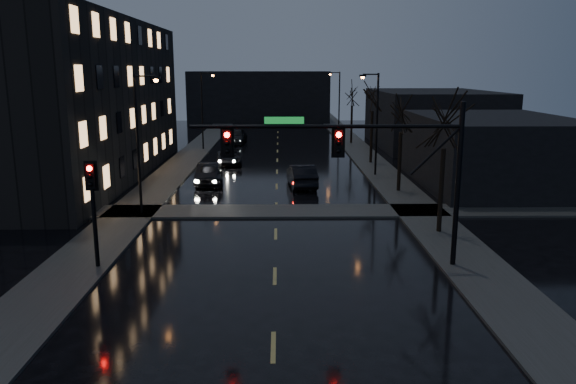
{
  "coord_description": "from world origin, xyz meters",
  "views": [
    {
      "loc": [
        0.21,
        -13.65,
        8.24
      ],
      "look_at": [
        0.56,
        9.44,
        3.2
      ],
      "focal_mm": 35.0,
      "sensor_mm": 36.0,
      "label": 1
    }
  ],
  "objects_px": {
    "oncoming_car_b": "(208,174)",
    "oncoming_car_c": "(229,157)",
    "oncoming_car_d": "(235,137)",
    "lead_car": "(302,176)",
    "oncoming_car_a": "(210,174)"
  },
  "relations": [
    {
      "from": "oncoming_car_b",
      "to": "oncoming_car_d",
      "type": "bearing_deg",
      "value": 88.12
    },
    {
      "from": "oncoming_car_a",
      "to": "oncoming_car_b",
      "type": "height_order",
      "value": "oncoming_car_a"
    },
    {
      "from": "oncoming_car_c",
      "to": "oncoming_car_d",
      "type": "height_order",
      "value": "oncoming_car_d"
    },
    {
      "from": "oncoming_car_b",
      "to": "oncoming_car_c",
      "type": "relative_size",
      "value": 1.0
    },
    {
      "from": "oncoming_car_a",
      "to": "oncoming_car_c",
      "type": "height_order",
      "value": "oncoming_car_a"
    },
    {
      "from": "oncoming_car_d",
      "to": "oncoming_car_a",
      "type": "bearing_deg",
      "value": -85.4
    },
    {
      "from": "oncoming_car_a",
      "to": "lead_car",
      "type": "xyz_separation_m",
      "value": [
        6.69,
        -0.87,
        0.02
      ]
    },
    {
      "from": "oncoming_car_a",
      "to": "oncoming_car_c",
      "type": "xyz_separation_m",
      "value": [
        0.62,
        8.85,
        -0.15
      ]
    },
    {
      "from": "oncoming_car_a",
      "to": "oncoming_car_d",
      "type": "height_order",
      "value": "same"
    },
    {
      "from": "lead_car",
      "to": "oncoming_car_c",
      "type": "bearing_deg",
      "value": -63.47
    },
    {
      "from": "oncoming_car_b",
      "to": "oncoming_car_c",
      "type": "height_order",
      "value": "oncoming_car_b"
    },
    {
      "from": "oncoming_car_c",
      "to": "oncoming_car_b",
      "type": "bearing_deg",
      "value": -101.47
    },
    {
      "from": "oncoming_car_b",
      "to": "oncoming_car_a",
      "type": "bearing_deg",
      "value": -50.04
    },
    {
      "from": "oncoming_car_c",
      "to": "oncoming_car_d",
      "type": "xyz_separation_m",
      "value": [
        -0.54,
        14.61,
        0.15
      ]
    },
    {
      "from": "oncoming_car_b",
      "to": "lead_car",
      "type": "distance_m",
      "value": 6.91
    }
  ]
}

